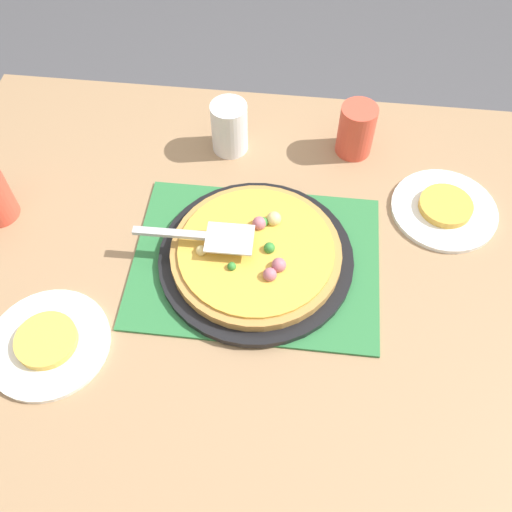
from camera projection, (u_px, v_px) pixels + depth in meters
The scene contains 12 objects.
ground_plane at pixel (256, 399), 1.75m from camera, with size 8.00×8.00×0.00m, color #4C4C51.
dining_table at pixel (256, 290), 1.22m from camera, with size 1.40×1.00×0.75m.
placemat at pixel (256, 261), 1.13m from camera, with size 0.48×0.36×0.01m, color #2D753D.
pizza_pan at pixel (256, 258), 1.12m from camera, with size 0.38×0.38×0.01m, color black.
pizza at pixel (256, 252), 1.11m from camera, with size 0.33×0.33×0.05m.
plate_near_left at pixel (444, 210), 1.20m from camera, with size 0.22×0.22×0.01m, color white.
plate_far_right at pixel (48, 344), 1.03m from camera, with size 0.22×0.22×0.01m, color white.
served_slice_left at pixel (446, 206), 1.19m from camera, with size 0.11×0.11×0.02m, color gold.
served_slice_right at pixel (46, 340), 1.02m from camera, with size 0.11×0.11×0.02m, color #EAB747.
cup_near at pixel (356, 130), 1.26m from camera, with size 0.08×0.08×0.12m, color #E04C38.
cup_corner at pixel (229, 127), 1.26m from camera, with size 0.08×0.08×0.12m, color white.
pizza_server at pixel (204, 237), 1.08m from camera, with size 0.23×0.07×0.01m.
Camera 1 is at (0.07, -0.63, 1.69)m, focal length 40.41 mm.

